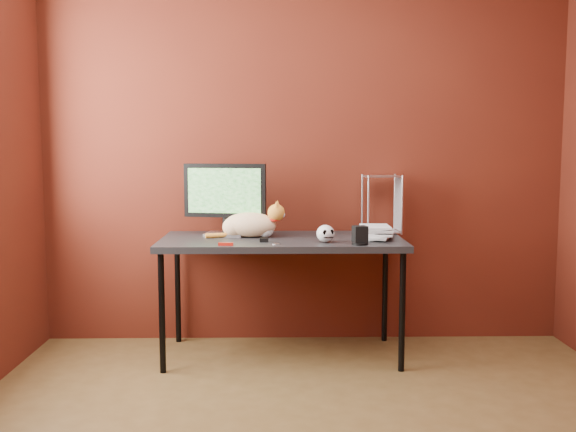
{
  "coord_description": "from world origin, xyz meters",
  "views": [
    {
      "loc": [
        -0.18,
        -2.58,
        1.32
      ],
      "look_at": [
        -0.12,
        1.15,
        0.91
      ],
      "focal_mm": 40.0,
      "sensor_mm": 36.0,
      "label": 1
    }
  ],
  "objects_px": {
    "book_stack": "(364,162)",
    "speaker": "(360,236)",
    "desk": "(282,246)",
    "cat": "(251,224)",
    "skull_mug": "(325,233)",
    "monitor": "(225,196)"
  },
  "relations": [
    {
      "from": "book_stack",
      "to": "speaker",
      "type": "bearing_deg",
      "value": -101.59
    },
    {
      "from": "desk",
      "to": "cat",
      "type": "distance_m",
      "value": 0.24
    },
    {
      "from": "desk",
      "to": "skull_mug",
      "type": "height_order",
      "value": "skull_mug"
    },
    {
      "from": "cat",
      "to": "skull_mug",
      "type": "xyz_separation_m",
      "value": [
        0.45,
        -0.24,
        -0.03
      ]
    },
    {
      "from": "monitor",
      "to": "book_stack",
      "type": "xyz_separation_m",
      "value": [
        0.86,
        -0.14,
        0.22
      ]
    },
    {
      "from": "monitor",
      "to": "skull_mug",
      "type": "relative_size",
      "value": 4.65
    },
    {
      "from": "monitor",
      "to": "book_stack",
      "type": "bearing_deg",
      "value": 1.65
    },
    {
      "from": "skull_mug",
      "to": "book_stack",
      "type": "height_order",
      "value": "book_stack"
    },
    {
      "from": "speaker",
      "to": "book_stack",
      "type": "xyz_separation_m",
      "value": [
        0.05,
        0.25,
        0.42
      ]
    },
    {
      "from": "cat",
      "to": "book_stack",
      "type": "xyz_separation_m",
      "value": [
        0.7,
        -0.07,
        0.39
      ]
    },
    {
      "from": "cat",
      "to": "speaker",
      "type": "relative_size",
      "value": 4.53
    },
    {
      "from": "monitor",
      "to": "speaker",
      "type": "distance_m",
      "value": 0.93
    },
    {
      "from": "desk",
      "to": "monitor",
      "type": "xyz_separation_m",
      "value": [
        -0.36,
        0.12,
        0.31
      ]
    },
    {
      "from": "desk",
      "to": "monitor",
      "type": "relative_size",
      "value": 2.84
    },
    {
      "from": "speaker",
      "to": "book_stack",
      "type": "height_order",
      "value": "book_stack"
    },
    {
      "from": "skull_mug",
      "to": "monitor",
      "type": "bearing_deg",
      "value": 135.67
    },
    {
      "from": "monitor",
      "to": "book_stack",
      "type": "relative_size",
      "value": 0.56
    },
    {
      "from": "monitor",
      "to": "cat",
      "type": "relative_size",
      "value": 1.06
    },
    {
      "from": "cat",
      "to": "speaker",
      "type": "xyz_separation_m",
      "value": [
        0.65,
        -0.33,
        -0.03
      ]
    },
    {
      "from": "desk",
      "to": "skull_mug",
      "type": "xyz_separation_m",
      "value": [
        0.26,
        -0.18,
        0.1
      ]
    },
    {
      "from": "monitor",
      "to": "book_stack",
      "type": "distance_m",
      "value": 0.9
    },
    {
      "from": "cat",
      "to": "book_stack",
      "type": "relative_size",
      "value": 0.53
    }
  ]
}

